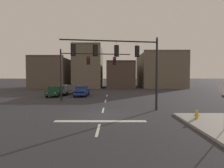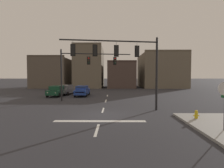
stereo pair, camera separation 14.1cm
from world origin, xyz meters
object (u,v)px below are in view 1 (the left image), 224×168
object	(u,v)px
car_lot_middle	(82,91)
signal_mast_far_side	(83,65)
car_lot_nearside	(56,91)
signal_mast_near_side	(124,57)
car_lot_farside	(65,89)
fire_hydrant	(197,116)

from	to	relation	value
car_lot_middle	signal_mast_far_side	bearing A→B (deg)	-78.48
car_lot_nearside	car_lot_middle	size ratio (longest dim) A/B	1.00
signal_mast_near_side	car_lot_farside	world-z (taller)	signal_mast_near_side
signal_mast_near_side	car_lot_nearside	distance (m)	15.54
car_lot_middle	car_lot_farside	xyz separation A→B (m)	(-3.15, 2.33, 0.00)
car_lot_nearside	fire_hydrant	world-z (taller)	car_lot_nearside
car_lot_nearside	fire_hydrant	size ratio (longest dim) A/B	5.95
car_lot_nearside	fire_hydrant	xyz separation A→B (m)	(14.65, -14.85, -0.53)
signal_mast_near_side	car_lot_middle	world-z (taller)	signal_mast_near_side
signal_mast_near_side	fire_hydrant	distance (m)	7.47
signal_mast_far_side	fire_hydrant	xyz separation A→B (m)	(9.69, -10.23, -4.15)
signal_mast_far_side	car_lot_nearside	distance (m)	7.68
fire_hydrant	car_lot_farside	bearing A→B (deg)	128.41
car_lot_farside	car_lot_middle	bearing A→B (deg)	-36.44
car_lot_farside	fire_hydrant	distance (m)	22.28
signal_mast_far_side	car_lot_middle	bearing A→B (deg)	101.52
car_lot_nearside	fire_hydrant	distance (m)	20.87
signal_mast_far_side	car_lot_farside	xyz separation A→B (m)	(-4.15, 7.22, -3.62)
signal_mast_near_side	car_lot_farside	size ratio (longest dim) A/B	1.86
signal_mast_near_side	signal_mast_far_side	bearing A→B (deg)	125.08
car_lot_middle	car_lot_farside	distance (m)	3.92
fire_hydrant	car_lot_middle	bearing A→B (deg)	125.24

